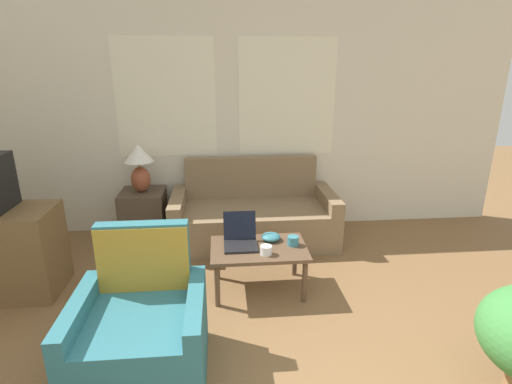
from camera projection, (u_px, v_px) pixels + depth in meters
name	position (u px, v px, depth m)	size (l,w,h in m)	color
wall_back	(234.00, 119.00, 4.58)	(6.46, 0.06, 2.60)	silver
couch	(253.00, 217.00, 4.51)	(1.80, 0.85, 0.89)	#846B4C
armchair	(142.00, 332.00, 2.56)	(0.81, 0.76, 0.92)	#2D6B75
side_table	(144.00, 216.00, 4.48)	(0.48, 0.48, 0.58)	#4C3D2D
table_lamp	(139.00, 164.00, 4.30)	(0.32, 0.32, 0.52)	brown
coffee_table	(259.00, 253.00, 3.45)	(0.83, 0.55, 0.41)	brown
laptop	(240.00, 238.00, 3.48)	(0.29, 0.32, 0.26)	black
cup_navy	(266.00, 250.00, 3.30)	(0.10, 0.10, 0.08)	white
cup_yellow	(293.00, 241.00, 3.47)	(0.10, 0.10, 0.08)	teal
snack_bowl	(271.00, 237.00, 3.56)	(0.17, 0.17, 0.07)	teal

